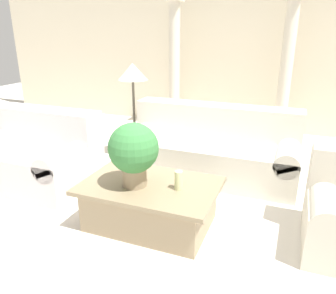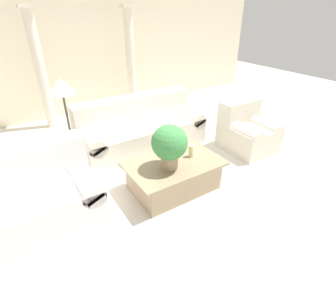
# 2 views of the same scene
# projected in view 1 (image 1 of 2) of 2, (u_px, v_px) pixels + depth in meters

# --- Properties ---
(ground_plane) EXTENTS (16.00, 16.00, 0.00)m
(ground_plane) POSITION_uv_depth(u_px,v_px,m) (160.00, 200.00, 3.62)
(ground_plane) COLOR silver
(wall_back) EXTENTS (10.00, 0.06, 3.20)m
(wall_back) POSITION_uv_depth(u_px,v_px,m) (228.00, 40.00, 5.90)
(wall_back) COLOR beige
(wall_back) RESTS_ON ground_plane
(sofa_long) EXTENTS (2.17, 0.95, 0.86)m
(sofa_long) POSITION_uv_depth(u_px,v_px,m) (211.00, 148.00, 4.23)
(sofa_long) COLOR beige
(sofa_long) RESTS_ON ground_plane
(loveseat) EXTENTS (1.43, 0.95, 0.86)m
(loveseat) POSITION_uv_depth(u_px,v_px,m) (36.00, 154.00, 4.00)
(loveseat) COLOR silver
(loveseat) RESTS_ON ground_plane
(coffee_table) EXTENTS (1.26, 0.83, 0.43)m
(coffee_table) POSITION_uv_depth(u_px,v_px,m) (150.00, 203.00, 3.11)
(coffee_table) COLOR #998466
(coffee_table) RESTS_ON ground_plane
(potted_plant) EXTENTS (0.45, 0.45, 0.59)m
(potted_plant) POSITION_uv_depth(u_px,v_px,m) (134.00, 150.00, 2.90)
(potted_plant) COLOR #937F60
(potted_plant) RESTS_ON coffee_table
(pillar_candle) EXTENTS (0.07, 0.07, 0.18)m
(pillar_candle) POSITION_uv_depth(u_px,v_px,m) (179.00, 180.00, 2.91)
(pillar_candle) COLOR beige
(pillar_candle) RESTS_ON coffee_table
(floor_lamp) EXTENTS (0.41, 0.41, 1.35)m
(floor_lamp) POSITION_uv_depth(u_px,v_px,m) (133.00, 78.00, 4.47)
(floor_lamp) COLOR #4C473D
(floor_lamp) RESTS_ON ground_plane
(column_left) EXTENTS (0.28, 0.28, 2.30)m
(column_left) POSITION_uv_depth(u_px,v_px,m) (174.00, 65.00, 5.93)
(column_left) COLOR beige
(column_left) RESTS_ON ground_plane
(column_right) EXTENTS (0.28, 0.28, 2.30)m
(column_right) POSITION_uv_depth(u_px,v_px,m) (286.00, 69.00, 5.27)
(column_right) COLOR beige
(column_right) RESTS_ON ground_plane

